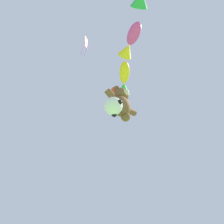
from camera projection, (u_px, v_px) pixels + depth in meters
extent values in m
ellipsoid|color=brown|center=(121.00, 106.00, 11.88)|extent=(1.10, 0.94, 1.34)
sphere|color=brown|center=(121.00, 96.00, 12.65)|extent=(0.92, 0.92, 0.92)
sphere|color=beige|center=(126.00, 92.00, 12.42)|extent=(0.39, 0.39, 0.39)
sphere|color=brown|center=(117.00, 89.00, 12.78)|extent=(0.38, 0.38, 0.38)
cylinder|color=brown|center=(111.00, 95.00, 11.70)|extent=(0.80, 0.36, 0.62)
sphere|color=brown|center=(118.00, 111.00, 11.25)|extent=(0.50, 0.50, 0.50)
sphere|color=brown|center=(124.00, 95.00, 13.08)|extent=(0.38, 0.38, 0.38)
cylinder|color=brown|center=(131.00, 112.00, 12.42)|extent=(0.80, 0.36, 0.62)
sphere|color=brown|center=(126.00, 117.00, 11.53)|extent=(0.50, 0.50, 0.50)
sphere|color=white|center=(113.00, 106.00, 10.63)|extent=(0.91, 0.91, 0.91)
sphere|color=black|center=(119.00, 111.00, 10.82)|extent=(0.26, 0.26, 0.26)
sphere|color=black|center=(108.00, 105.00, 10.95)|extent=(0.26, 0.26, 0.26)
sphere|color=black|center=(120.00, 102.00, 10.40)|extent=(0.26, 0.26, 0.26)
sphere|color=black|center=(114.00, 114.00, 10.52)|extent=(0.26, 0.26, 0.26)
ellipsoid|color=red|center=(114.00, 96.00, 15.45)|extent=(1.53, 1.49, 0.58)
cone|color=#19ADB2|center=(115.00, 108.00, 16.17)|extent=(1.17, 1.17, 0.85)
sphere|color=black|center=(114.00, 89.00, 15.27)|extent=(0.15, 0.15, 0.15)
ellipsoid|color=yellow|center=(124.00, 73.00, 13.90)|extent=(1.56, 1.55, 0.55)
cone|color=green|center=(124.00, 88.00, 14.66)|extent=(1.17, 1.17, 0.80)
sphere|color=black|center=(125.00, 64.00, 13.69)|extent=(0.14, 0.14, 0.14)
ellipsoid|color=#E53F9E|center=(134.00, 34.00, 11.73)|extent=(1.14, 1.45, 0.55)
cone|color=yellow|center=(127.00, 50.00, 12.34)|extent=(1.03, 0.99, 0.80)
sphere|color=black|center=(137.00, 25.00, 11.59)|extent=(0.14, 0.14, 0.14)
cube|color=red|center=(86.00, 43.00, 14.87)|extent=(0.75, 0.62, 0.95)
cylinder|color=purple|center=(83.00, 48.00, 13.95)|extent=(0.03, 0.23, 1.61)
cylinder|color=purple|center=(86.00, 50.00, 14.09)|extent=(0.03, 0.23, 1.50)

